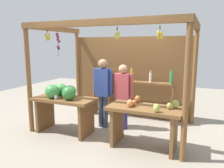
% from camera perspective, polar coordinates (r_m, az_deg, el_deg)
% --- Properties ---
extents(ground_plane, '(12.00, 12.00, 0.00)m').
position_cam_1_polar(ground_plane, '(5.29, 0.86, -11.02)').
color(ground_plane, gray).
rests_on(ground_plane, ground).
extents(market_stall, '(3.36, 2.05, 2.35)m').
position_cam_1_polar(market_stall, '(5.40, 2.76, 4.33)').
color(market_stall, brown).
rests_on(market_stall, ground).
extents(fruit_counter_left, '(1.36, 0.69, 1.07)m').
position_cam_1_polar(fruit_counter_left, '(4.90, -12.40, -4.05)').
color(fruit_counter_left, brown).
rests_on(fruit_counter_left, ground).
extents(fruit_counter_right, '(1.36, 0.65, 0.94)m').
position_cam_1_polar(fruit_counter_right, '(4.17, 8.47, -8.47)').
color(fruit_counter_right, brown).
rests_on(fruit_counter_right, ground).
extents(bottle_shelf_unit, '(2.15, 0.22, 1.35)m').
position_cam_1_polar(bottle_shelf_unit, '(5.69, 4.89, -1.26)').
color(bottle_shelf_unit, brown).
rests_on(bottle_shelf_unit, ground).
extents(vendor_man, '(0.48, 0.22, 1.59)m').
position_cam_1_polar(vendor_man, '(5.06, -2.33, -0.79)').
color(vendor_man, '#3C455C').
rests_on(vendor_man, ground).
extents(vendor_woman, '(0.48, 0.20, 1.48)m').
position_cam_1_polar(vendor_woman, '(4.97, 2.81, -1.91)').
color(vendor_woman, navy).
rests_on(vendor_woman, ground).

